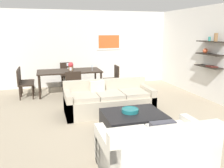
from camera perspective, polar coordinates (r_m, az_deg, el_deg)
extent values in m
plane|color=tan|center=(5.66, 1.18, -7.82)|extent=(18.00, 18.00, 0.00)
cube|color=silver|center=(8.81, -3.83, 8.61)|extent=(8.40, 0.06, 2.70)
cube|color=white|center=(8.86, -0.77, 10.23)|extent=(0.93, 0.02, 0.59)
cube|color=#E55926|center=(8.85, -0.74, 10.23)|extent=(0.79, 0.01, 0.47)
cube|color=silver|center=(7.33, 23.13, 6.76)|extent=(0.06, 8.20, 2.70)
cube|color=black|center=(7.13, 22.77, 9.48)|extent=(0.28, 0.90, 0.02)
cube|color=black|center=(7.15, 22.52, 6.69)|extent=(0.28, 0.90, 0.02)
cube|color=black|center=(7.19, 22.29, 3.92)|extent=(0.28, 0.90, 0.02)
cylinder|color=olive|center=(6.97, 23.89, 10.33)|extent=(0.10, 0.10, 0.22)
sphere|color=#D85933|center=(7.28, 21.70, 7.50)|extent=(0.14, 0.14, 0.14)
cylinder|color=teal|center=(7.16, 22.57, 10.09)|extent=(0.07, 0.07, 0.12)
cube|color=#4C1E19|center=(7.07, 23.05, 3.94)|extent=(0.20, 0.28, 0.03)
cube|color=#B2A893|center=(5.83, -0.69, -4.99)|extent=(2.15, 0.90, 0.42)
cube|color=#B2A893|center=(6.07, -1.64, -0.46)|extent=(2.15, 0.16, 0.36)
cube|color=#B2A893|center=(5.63, -10.64, -4.91)|extent=(0.14, 0.90, 0.60)
cube|color=#B2A893|center=(6.14, 8.40, -3.34)|extent=(0.14, 0.90, 0.60)
cube|color=#B2A893|center=(5.59, -6.77, -3.09)|extent=(0.60, 0.70, 0.10)
cube|color=#B2A893|center=(5.72, -0.59, -2.63)|extent=(0.60, 0.70, 0.10)
cube|color=#B2A893|center=(5.91, 5.24, -2.17)|extent=(0.60, 0.70, 0.10)
cube|color=beige|center=(5.84, -3.59, -1.01)|extent=(0.37, 0.14, 0.36)
cube|color=silver|center=(3.72, 10.20, -16.13)|extent=(1.63, 0.90, 0.42)
cube|color=silver|center=(3.25, 13.43, -13.00)|extent=(1.63, 0.16, 0.36)
cube|color=silver|center=(4.04, 20.05, -12.86)|extent=(0.14, 0.90, 0.60)
cube|color=silver|center=(3.44, -1.49, -16.76)|extent=(0.14, 0.90, 0.60)
cube|color=silver|center=(3.78, 14.78, -11.43)|extent=(0.66, 0.70, 0.10)
cube|color=silver|center=(3.50, 4.97, -13.05)|extent=(0.66, 0.70, 0.10)
cube|color=#4C4C56|center=(3.40, 12.11, -11.75)|extent=(0.36, 0.13, 0.36)
cube|color=black|center=(4.84, 5.18, -9.12)|extent=(1.20, 0.96, 0.38)
cylinder|color=#19666B|center=(4.80, 4.41, -6.46)|extent=(0.34, 0.34, 0.07)
torus|color=#19666B|center=(4.79, 4.42, -6.08)|extent=(0.35, 0.35, 0.02)
cube|color=black|center=(7.63, -10.31, 3.09)|extent=(1.99, 0.98, 0.04)
cylinder|color=black|center=(7.25, -17.19, -0.82)|extent=(0.06, 0.06, 0.71)
cylinder|color=black|center=(7.45, -2.66, 0.10)|extent=(0.06, 0.06, 0.71)
cylinder|color=black|center=(8.09, -17.13, 0.56)|extent=(0.06, 0.06, 0.71)
cylinder|color=black|center=(8.26, -4.06, 1.36)|extent=(0.06, 0.06, 0.71)
cube|color=black|center=(7.72, -0.29, 1.14)|extent=(0.44, 0.44, 0.04)
cube|color=black|center=(7.73, 1.14, 2.93)|extent=(0.04, 0.44, 0.43)
cylinder|color=black|center=(7.89, -1.90, -0.28)|extent=(0.04, 0.04, 0.41)
cylinder|color=black|center=(7.56, -1.22, -0.87)|extent=(0.04, 0.04, 0.41)
cylinder|color=black|center=(7.99, 0.60, -0.11)|extent=(0.04, 0.04, 0.41)
cylinder|color=black|center=(7.65, 1.38, -0.69)|extent=(0.04, 0.04, 0.41)
cube|color=black|center=(7.46, -20.13, -0.08)|extent=(0.44, 0.44, 0.04)
cube|color=black|center=(7.43, -21.80, 1.60)|extent=(0.04, 0.44, 0.43)
cylinder|color=black|center=(7.32, -18.67, -2.01)|extent=(0.04, 0.04, 0.41)
cylinder|color=black|center=(7.67, -18.58, -1.34)|extent=(0.04, 0.04, 0.41)
cylinder|color=black|center=(7.35, -21.47, -2.17)|extent=(0.04, 0.04, 0.41)
cylinder|color=black|center=(7.70, -21.25, -1.50)|extent=(0.04, 0.04, 0.41)
cube|color=black|center=(7.89, -19.94, 0.61)|extent=(0.44, 0.44, 0.04)
cube|color=black|center=(7.86, -21.52, 2.19)|extent=(0.04, 0.44, 0.43)
cylinder|color=black|center=(7.75, -18.56, -1.20)|extent=(0.04, 0.04, 0.41)
cylinder|color=black|center=(8.10, -18.47, -0.61)|extent=(0.04, 0.04, 0.41)
cylinder|color=black|center=(7.78, -21.21, -1.36)|extent=(0.04, 0.04, 0.41)
cylinder|color=black|center=(8.12, -21.01, -0.76)|extent=(0.04, 0.04, 0.41)
cube|color=black|center=(6.91, -9.49, -0.45)|extent=(0.44, 0.44, 0.04)
cube|color=black|center=(6.66, -9.35, 1.14)|extent=(0.44, 0.04, 0.43)
cylinder|color=black|center=(7.15, -8.17, -1.79)|extent=(0.04, 0.04, 0.41)
cylinder|color=black|center=(7.12, -11.04, -1.98)|extent=(0.04, 0.04, 0.41)
cylinder|color=black|center=(6.81, -7.73, -2.53)|extent=(0.04, 0.04, 0.41)
cylinder|color=black|center=(6.77, -10.75, -2.73)|extent=(0.04, 0.04, 0.41)
cube|color=black|center=(8.48, -10.81, 1.97)|extent=(0.44, 0.44, 0.04)
cube|color=black|center=(8.63, -11.01, 3.74)|extent=(0.44, 0.04, 0.43)
cylinder|color=black|center=(8.33, -11.85, 0.15)|extent=(0.04, 0.04, 0.41)
cylinder|color=black|center=(8.37, -9.40, 0.31)|extent=(0.04, 0.04, 0.41)
cylinder|color=black|center=(8.68, -12.05, 0.66)|extent=(0.04, 0.04, 0.41)
cylinder|color=black|center=(8.72, -9.69, 0.80)|extent=(0.04, 0.04, 0.41)
cylinder|color=silver|center=(7.62, -4.79, 3.41)|extent=(0.06, 0.06, 0.01)
cylinder|color=silver|center=(7.61, -4.80, 3.76)|extent=(0.01, 0.01, 0.09)
cylinder|color=silver|center=(7.60, -4.81, 4.38)|extent=(0.06, 0.06, 0.08)
cylinder|color=silver|center=(8.05, -10.64, 3.74)|extent=(0.06, 0.06, 0.01)
cylinder|color=silver|center=(8.04, -10.65, 4.07)|extent=(0.01, 0.01, 0.09)
cylinder|color=silver|center=(8.03, -10.68, 4.68)|extent=(0.08, 0.08, 0.09)
cylinder|color=silver|center=(7.21, -9.95, 2.72)|extent=(0.06, 0.06, 0.01)
cylinder|color=silver|center=(7.20, -9.96, 3.02)|extent=(0.01, 0.01, 0.07)
cylinder|color=silver|center=(7.19, -9.98, 3.62)|extent=(0.08, 0.08, 0.09)
cylinder|color=olive|center=(7.65, -9.95, 3.74)|extent=(0.15, 0.15, 0.12)
sphere|color=red|center=(7.63, -9.99, 4.64)|extent=(0.16, 0.16, 0.16)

